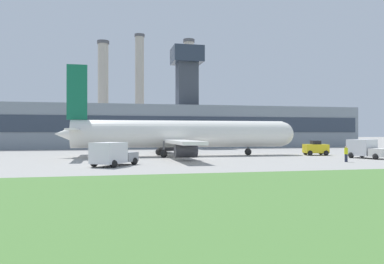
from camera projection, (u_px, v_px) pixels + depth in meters
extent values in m
plane|color=#999691|center=(207.00, 157.00, 46.42)|extent=(400.00, 400.00, 0.00)
cube|color=gray|center=(168.00, 127.00, 77.48)|extent=(82.09, 10.04, 8.62)
cube|color=#2D3847|center=(172.00, 124.00, 72.53)|extent=(80.44, 0.16, 3.10)
cube|color=#383D47|center=(187.00, 105.00, 78.33)|extent=(4.14, 4.14, 17.64)
cube|color=#283342|center=(187.00, 55.00, 78.36)|extent=(6.21, 6.21, 3.31)
cylinder|color=#B2A899|center=(103.00, 94.00, 108.91)|extent=(3.02, 3.02, 29.01)
cylinder|color=#4C4C51|center=(103.00, 42.00, 108.94)|extent=(3.47, 3.47, 0.91)
cylinder|color=#B2A899|center=(140.00, 90.00, 110.34)|extent=(2.60, 2.60, 31.43)
cylinder|color=#4C4C51|center=(140.00, 36.00, 110.38)|extent=(2.99, 2.99, 0.78)
cylinder|color=#B2A899|center=(189.00, 93.00, 111.68)|extent=(2.98, 2.98, 30.14)
cylinder|color=#4C4C51|center=(189.00, 41.00, 111.72)|extent=(3.43, 3.43, 0.89)
cylinder|color=white|center=(182.00, 134.00, 49.03)|extent=(28.04, 3.51, 3.51)
sphere|color=white|center=(281.00, 134.00, 52.03)|extent=(3.34, 3.34, 3.34)
cone|color=white|center=(71.00, 134.00, 46.02)|extent=(3.86, 3.34, 3.34)
cube|color=#146647|center=(77.00, 92.00, 46.19)|extent=(2.46, 0.24, 6.84)
cube|color=white|center=(73.00, 129.00, 42.32)|extent=(1.14, 7.87, 0.20)
cube|color=white|center=(79.00, 130.00, 50.01)|extent=(1.14, 7.87, 0.20)
cube|color=white|center=(182.00, 142.00, 41.63)|extent=(2.53, 13.12, 0.36)
cube|color=white|center=(164.00, 140.00, 55.81)|extent=(2.53, 13.12, 0.36)
cylinder|color=#333338|center=(186.00, 151.00, 41.31)|extent=(2.45, 1.57, 1.57)
cylinder|color=#333338|center=(166.00, 146.00, 56.27)|extent=(2.45, 1.57, 1.57)
cylinder|color=#59595B|center=(248.00, 146.00, 50.98)|extent=(0.20, 0.20, 1.57)
sphere|color=black|center=(248.00, 152.00, 50.97)|extent=(0.94, 0.94, 0.94)
cylinder|color=#59595B|center=(164.00, 147.00, 46.12)|extent=(0.20, 0.20, 1.57)
sphere|color=black|center=(164.00, 154.00, 46.12)|extent=(0.94, 0.94, 0.94)
cylinder|color=#59595B|center=(159.00, 146.00, 50.72)|extent=(0.20, 0.20, 1.57)
sphere|color=black|center=(159.00, 152.00, 50.72)|extent=(0.94, 0.94, 0.94)
cube|color=yellow|center=(316.00, 149.00, 51.12)|extent=(3.42, 2.53, 1.18)
cube|color=black|center=(316.00, 142.00, 51.12)|extent=(1.33, 1.56, 0.50)
sphere|color=black|center=(326.00, 153.00, 50.21)|extent=(0.70, 0.70, 0.70)
sphere|color=black|center=(321.00, 152.00, 52.08)|extent=(0.70, 0.70, 0.70)
sphere|color=black|center=(310.00, 153.00, 50.16)|extent=(0.70, 0.70, 0.70)
sphere|color=black|center=(306.00, 152.00, 52.03)|extent=(0.70, 0.70, 0.70)
cube|color=gray|center=(124.00, 157.00, 36.04)|extent=(2.77, 2.65, 0.89)
cube|color=silver|center=(109.00, 153.00, 33.69)|extent=(3.47, 3.64, 1.88)
sphere|color=black|center=(134.00, 161.00, 35.75)|extent=(0.70, 0.70, 0.70)
sphere|color=black|center=(116.00, 161.00, 36.55)|extent=(0.70, 0.70, 0.70)
sphere|color=black|center=(114.00, 164.00, 32.61)|extent=(0.70, 0.70, 0.70)
sphere|color=black|center=(94.00, 163.00, 33.42)|extent=(0.70, 0.70, 0.70)
cube|color=white|center=(380.00, 152.00, 43.45)|extent=(2.75, 2.28, 0.93)
cube|color=silver|center=(362.00, 147.00, 45.45)|extent=(3.13, 3.34, 1.95)
sphere|color=black|center=(376.00, 157.00, 42.76)|extent=(0.70, 0.70, 0.70)
sphere|color=black|center=(351.00, 155.00, 45.42)|extent=(0.70, 0.70, 0.70)
sphere|color=black|center=(362.00, 155.00, 46.61)|extent=(0.70, 0.70, 0.70)
cylinder|color=#23283D|center=(346.00, 158.00, 39.17)|extent=(0.41, 0.41, 0.82)
cylinder|color=yellow|center=(346.00, 151.00, 39.17)|extent=(0.51, 0.51, 0.65)
sphere|color=tan|center=(346.00, 147.00, 39.17)|extent=(0.22, 0.22, 0.22)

